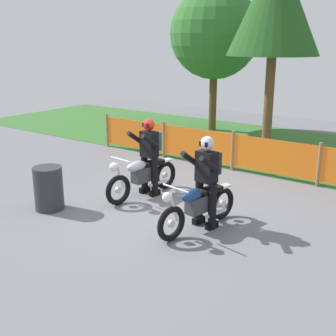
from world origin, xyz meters
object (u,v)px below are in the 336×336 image
Objects in this scene: rider_lead at (149,152)px; oil_drum at (49,188)px; motorcycle_lead at (142,176)px; motorcycle_trailing at (198,206)px; rider_trailing at (207,177)px.

rider_lead is 1.92× the size of oil_drum.
motorcycle_lead is at bearing 0.51° from rider_lead.
rider_trailing is at bearing -179.49° from motorcycle_trailing.
rider_trailing is 1.92× the size of oil_drum.
motorcycle_trailing is 3.10m from oil_drum.
motorcycle_lead is at bearing -101.51° from motorcycle_trailing.
rider_lead is 1.00× the size of rider_trailing.
motorcycle_lead is 2.06m from rider_trailing.
rider_trailing is 3.24m from oil_drum.
rider_trailing is (1.93, -0.53, 0.48)m from motorcycle_lead.
motorcycle_lead is 1.04× the size of motorcycle_trailing.
rider_lead and rider_trailing have the same top height.
motorcycle_trailing is (1.89, -0.75, -0.02)m from motorcycle_lead.
motorcycle_lead is 2.03m from motorcycle_trailing.
motorcycle_trailing is 2.16m from rider_lead.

